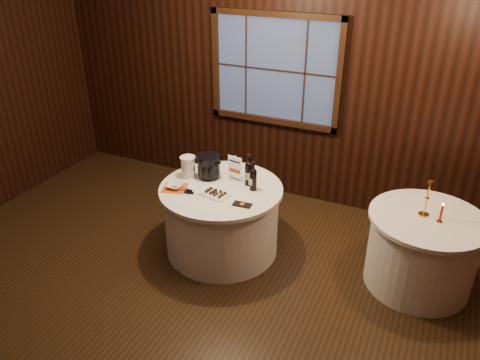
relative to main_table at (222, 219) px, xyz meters
The scene contains 16 objects.
ground 1.07m from the main_table, 90.00° to the right, with size 6.00×6.00×0.00m, color black.
back_wall 1.88m from the main_table, 90.00° to the left, with size 6.00×0.10×3.00m.
main_table is the anchor object (origin of this frame).
side_table 2.02m from the main_table, ahead, with size 1.08×1.08×0.77m.
sign_stand 0.53m from the main_table, 75.55° to the left, with size 0.17×0.11×0.28m.
port_bottle_left 0.61m from the main_table, 38.17° to the left, with size 0.08×0.08×0.34m.
port_bottle_right 0.62m from the main_table, 17.14° to the left, with size 0.07×0.09×0.31m.
ice_bucket 0.58m from the main_table, 145.69° to the left, with size 0.25×0.25×0.26m.
chocolate_plate 0.43m from the main_table, 83.93° to the right, with size 0.33×0.25×0.04m.
chocolate_box 0.57m from the main_table, 33.83° to the right, with size 0.18×0.09×0.02m, color black.
grape_bunch 0.53m from the main_table, 134.97° to the right, with size 0.17×0.07×0.04m.
glass_pitcher 0.66m from the main_table, behind, with size 0.22×0.17×0.24m.
orange_napkin 0.61m from the main_table, 153.65° to the right, with size 0.24×0.24×0.00m, color #DD4612.
cracker_bowl 0.62m from the main_table, 153.65° to the right, with size 0.16×0.16×0.04m, color white.
brass_candlestick 2.04m from the main_table, ahead, with size 0.10×0.10×0.36m.
red_candle 2.16m from the main_table, ahead, with size 0.05×0.05×0.20m.
Camera 1 is at (1.96, -2.75, 3.07)m, focal length 35.00 mm.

